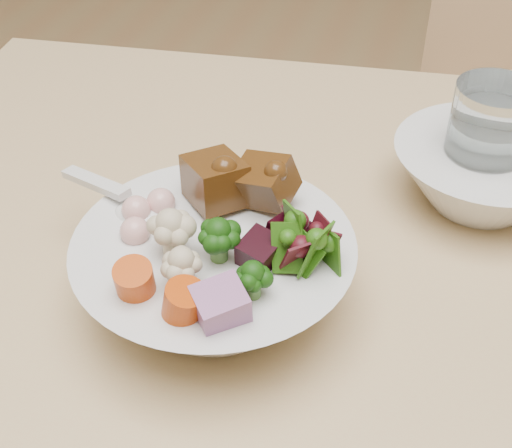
# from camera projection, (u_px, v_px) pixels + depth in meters

# --- Properties ---
(food_bowl) EXTENTS (0.21, 0.21, 0.11)m
(food_bowl) POSITION_uv_depth(u_px,v_px,m) (217.00, 268.00, 0.54)
(food_bowl) COLOR silver
(food_bowl) RESTS_ON dining_table
(soup_spoon) EXTENTS (0.11, 0.06, 0.02)m
(soup_spoon) POSITION_uv_depth(u_px,v_px,m) (127.00, 205.00, 0.56)
(soup_spoon) COLOR silver
(soup_spoon) RESTS_ON food_bowl
(water_glass) EXTENTS (0.07, 0.07, 0.12)m
(water_glass) POSITION_uv_depth(u_px,v_px,m) (483.00, 153.00, 0.63)
(water_glass) COLOR silver
(water_glass) RESTS_ON dining_table
(side_bowl) EXTENTS (0.17, 0.17, 0.06)m
(side_bowl) POSITION_uv_depth(u_px,v_px,m) (483.00, 175.00, 0.65)
(side_bowl) COLOR silver
(side_bowl) RESTS_ON dining_table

